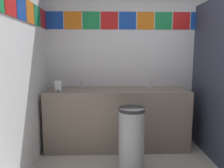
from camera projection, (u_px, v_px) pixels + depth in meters
wall_back at (162, 56)px, 3.57m from camera, size 3.66×0.09×2.74m
vanity_counter at (117, 118)px, 3.35m from camera, size 2.08×0.59×0.89m
faucet_left at (82, 85)px, 3.35m from camera, size 0.04×0.10×0.14m
faucet_right at (151, 85)px, 3.39m from camera, size 0.04×0.10×0.14m
soap_dispenser at (58, 86)px, 3.08m from camera, size 0.09×0.09×0.16m
trash_bin at (131, 139)px, 2.69m from camera, size 0.32×0.32×0.78m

